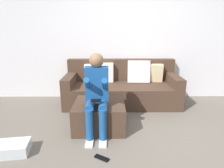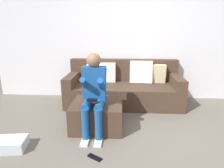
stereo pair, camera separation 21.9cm
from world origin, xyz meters
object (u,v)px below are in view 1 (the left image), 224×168
(couch_sectional, at_px, (122,88))
(person_seated, at_px, (97,91))
(remote_near_ottoman, at_px, (102,158))
(ottoman, at_px, (99,115))
(storage_bin, at_px, (10,149))

(couch_sectional, relative_size, person_seated, 1.93)
(couch_sectional, xyz_separation_m, remote_near_ottoman, (-0.33, -1.84, -0.31))
(couch_sectional, relative_size, ottoman, 2.94)
(couch_sectional, relative_size, remote_near_ottoman, 12.30)
(person_seated, distance_m, remote_near_ottoman, 0.88)
(ottoman, height_order, person_seated, person_seated)
(couch_sectional, distance_m, person_seated, 1.34)
(couch_sectional, distance_m, storage_bin, 2.28)
(remote_near_ottoman, bearing_deg, ottoman, 126.15)
(storage_bin, relative_size, remote_near_ottoman, 2.46)
(person_seated, xyz_separation_m, remote_near_ottoman, (0.09, -0.61, -0.63))
(remote_near_ottoman, bearing_deg, couch_sectional, 111.09)
(person_seated, relative_size, storage_bin, 2.59)
(person_seated, bearing_deg, couch_sectional, 71.12)
(couch_sectional, xyz_separation_m, person_seated, (-0.42, -1.23, 0.32))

